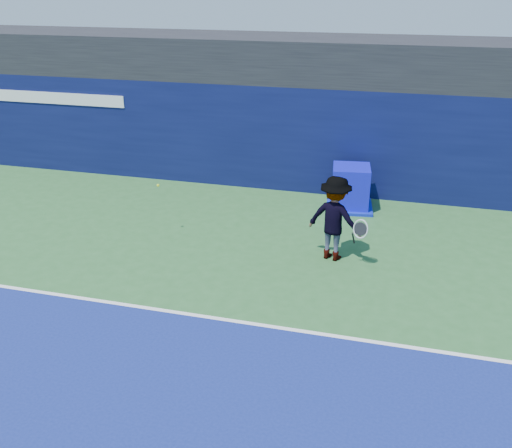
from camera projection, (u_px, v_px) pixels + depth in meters
The scene contains 7 objects.
ground at pixel (118, 429), 7.94m from camera, with size 80.00×80.00×0.00m, color #2B602D.
baseline at pixel (194, 315), 10.60m from camera, with size 24.00×0.10×0.01m, color white.
stadium_band at pixel (291, 58), 16.69m from camera, with size 36.00×3.00×1.20m, color black.
back_wall_assembly at pixel (282, 136), 16.65m from camera, with size 36.00×1.03×3.00m.
equipment_cart at pixel (350, 189), 15.32m from camera, with size 1.36×1.36×1.17m.
tennis_player at pixel (335, 218), 12.40m from camera, with size 1.46×1.02×1.91m.
tennis_ball at pixel (158, 185), 13.48m from camera, with size 0.07×0.07×0.07m.
Camera 1 is at (3.45, -5.44, 5.80)m, focal length 40.00 mm.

